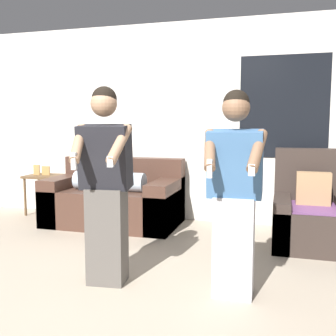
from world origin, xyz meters
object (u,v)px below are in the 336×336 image
object	(u,v)px
person_right	(234,195)
couch	(115,200)
armchair	(312,215)
person_left	(106,186)
side_table	(46,181)

from	to	relation	value
person_right	couch	bearing A→B (deg)	134.88
armchair	person_right	bearing A→B (deg)	-113.73
armchair	person_right	size ratio (longest dim) A/B	0.66
armchair	person_left	distance (m)	2.42
couch	side_table	xyz separation A→B (m)	(-1.20, 0.25, 0.18)
person_left	armchair	bearing A→B (deg)	42.81
side_table	armchair	bearing A→B (deg)	-7.38
couch	side_table	bearing A→B (deg)	168.38
armchair	person_left	size ratio (longest dim) A/B	0.64
couch	side_table	world-z (taller)	couch
person_left	person_right	world-z (taller)	person_left
armchair	side_table	xyz separation A→B (m)	(-3.68, 0.48, 0.17)
armchair	person_right	xyz separation A→B (m)	(-0.69, -1.56, 0.47)
person_left	person_right	size ratio (longest dim) A/B	1.03
couch	side_table	distance (m)	1.24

